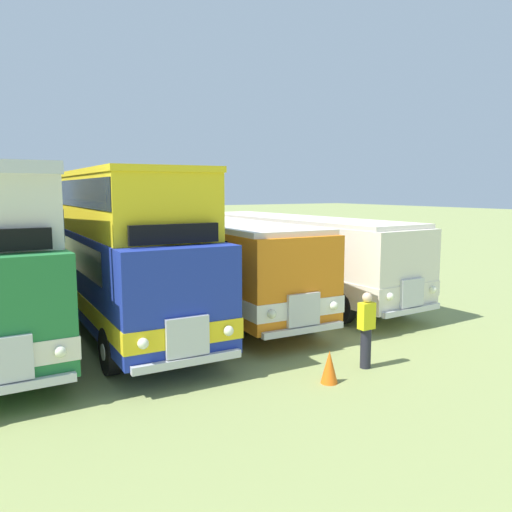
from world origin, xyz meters
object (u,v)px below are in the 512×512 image
Objects in this scene: cone_mid_row at (329,367)px; marshal_person at (366,329)px; bus_eighth_in_row at (218,258)px; bus_ninth_in_row at (294,250)px; bus_seventh_in_row at (113,241)px.

marshal_person reaches higher than cone_mid_row.
bus_eighth_in_row is 7.08m from cone_mid_row.
bus_ninth_in_row reaches higher than cone_mid_row.
bus_seventh_in_row is at bearing 109.25° from cone_mid_row.
bus_eighth_in_row is (3.39, -0.15, -0.72)m from bus_seventh_in_row.
bus_eighth_in_row reaches higher than cone_mid_row.
bus_eighth_in_row is at bearing -2.53° from bus_seventh_in_row.
bus_ninth_in_row is 15.94× the size of cone_mid_row.
bus_ninth_in_row is at bearing 2.86° from bus_seventh_in_row.
bus_ninth_in_row is (3.39, 0.49, 0.00)m from bus_eighth_in_row.
bus_seventh_in_row is at bearing 119.00° from marshal_person.
marshal_person is (-3.04, -7.08, -0.87)m from bus_ninth_in_row.
cone_mid_row is (-4.32, -7.37, -1.41)m from bus_ninth_in_row.
cone_mid_row is at bearing -120.40° from bus_ninth_in_row.
marshal_person is at bearing -86.99° from bus_eighth_in_row.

